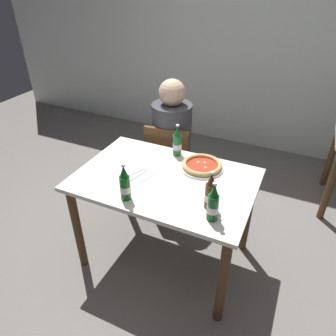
{
  "coord_description": "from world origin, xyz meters",
  "views": [
    {
      "loc": [
        0.75,
        -1.57,
        1.94
      ],
      "look_at": [
        0.0,
        0.05,
        0.8
      ],
      "focal_mm": 33.34,
      "sensor_mm": 36.0,
      "label": 1
    }
  ],
  "objects": [
    {
      "name": "beer_bottle_center",
      "position": [
        -0.12,
        -0.3,
        0.85
      ],
      "size": [
        0.07,
        0.07,
        0.25
      ],
      "color": "#14591E",
      "rests_on": "dining_table_main"
    },
    {
      "name": "chair_behind_table",
      "position": [
        -0.24,
        0.61,
        0.48
      ],
      "size": [
        0.44,
        0.44,
        0.85
      ],
      "rotation": [
        0.0,
        0.0,
        3.25
      ],
      "color": "brown",
      "rests_on": "ground_plane"
    },
    {
      "name": "ground_plane",
      "position": [
        0.0,
        0.0,
        0.0
      ],
      "size": [
        8.0,
        8.0,
        0.0
      ],
      "primitive_type": "plane",
      "color": "slate"
    },
    {
      "name": "diner_seated",
      "position": [
        -0.25,
        0.66,
        0.58
      ],
      "size": [
        0.34,
        0.34,
        1.21
      ],
      "color": "#2D3342",
      "rests_on": "ground_plane"
    },
    {
      "name": "beer_bottle_extra",
      "position": [
        0.41,
        -0.26,
        0.85
      ],
      "size": [
        0.07,
        0.07,
        0.25
      ],
      "color": "#14591E",
      "rests_on": "dining_table_main"
    },
    {
      "name": "beer_bottle_right",
      "position": [
        0.37,
        -0.16,
        0.85
      ],
      "size": [
        0.07,
        0.07,
        0.25
      ],
      "color": "#512D0F",
      "rests_on": "dining_table_main"
    },
    {
      "name": "beer_bottle_left",
      "position": [
        -0.05,
        0.32,
        0.85
      ],
      "size": [
        0.07,
        0.07,
        0.25
      ],
      "color": "#196B2D",
      "rests_on": "dining_table_main"
    },
    {
      "name": "napkin_with_cutlery",
      "position": [
        -0.19,
        -0.04,
        0.75
      ],
      "size": [
        0.23,
        0.23,
        0.01
      ],
      "color": "white",
      "rests_on": "dining_table_main"
    },
    {
      "name": "pizza_margherita_near",
      "position": [
        0.18,
        0.22,
        0.77
      ],
      "size": [
        0.31,
        0.31,
        0.04
      ],
      "color": "white",
      "rests_on": "dining_table_main"
    },
    {
      "name": "dining_table_main",
      "position": [
        0.0,
        0.0,
        0.64
      ],
      "size": [
        1.2,
        0.8,
        0.75
      ],
      "color": "silver",
      "rests_on": "ground_plane"
    },
    {
      "name": "back_wall_tiled",
      "position": [
        0.0,
        2.2,
        1.3
      ],
      "size": [
        7.0,
        0.1,
        2.6
      ],
      "primitive_type": "cube",
      "color": "silver",
      "rests_on": "ground_plane"
    }
  ]
}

